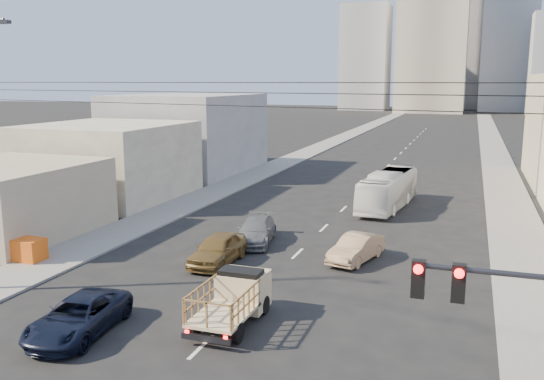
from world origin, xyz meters
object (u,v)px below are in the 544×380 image
Objects in this scene: flatbed_pickup at (233,296)px; city_bus at (388,190)px; sedan_grey at (256,231)px; crate_stack at (26,249)px; traffic_signal at (516,348)px; navy_pickup at (79,317)px; sedan_tan at (356,248)px; sedan_brown at (218,249)px.

flatbed_pickup is 23.32m from city_bus.
sedan_grey is 2.70× the size of crate_stack.
navy_pickup is at bearing 161.08° from traffic_signal.
traffic_signal is (12.72, -18.85, 3.37)m from sedan_grey.
navy_pickup is 14.70m from sedan_tan.
traffic_signal reaches higher than navy_pickup.
sedan_brown is at bearing -106.89° from sedan_grey.
sedan_grey reaches higher than sedan_tan.
sedan_tan is at bearing 19.64° from crate_stack.
navy_pickup is 1.08× the size of sedan_brown.
sedan_grey is at bearing 83.57° from sedan_brown.
sedan_tan is 18.74m from traffic_signal.
city_bus is at bearing 105.95° from sedan_tan.
navy_pickup is at bearing -100.66° from city_bus.
city_bus is 31.84m from traffic_signal.
traffic_signal reaches higher than crate_stack.
flatbed_pickup is 12.70m from traffic_signal.
sedan_tan is at bearing 22.12° from sedan_brown.
city_bus reaches higher than flatbed_pickup.
sedan_brown is 4.39m from sedan_grey.
traffic_signal reaches higher than sedan_grey.
flatbed_pickup is 11.45m from sedan_grey.
sedan_grey is (-5.99, -12.16, -0.67)m from city_bus.
sedan_brown is 1.08× the size of sedan_tan.
sedan_brown is at bearing 17.57° from crate_stack.
city_bus is 2.34× the size of sedan_tan.
sedan_brown reaches higher than navy_pickup.
sedan_grey is (1.86, 13.85, 0.02)m from navy_pickup.
flatbed_pickup is 0.96× the size of sedan_brown.
city_bus reaches higher than navy_pickup.
traffic_signal is (13.18, -14.48, 3.30)m from sedan_brown.
navy_pickup is 13.97m from sedan_grey.
city_bus is 5.50× the size of crate_stack.
city_bus is 2.04× the size of sedan_grey.
flatbed_pickup is at bearing -90.76° from city_bus.
crate_stack is at bearing 164.85° from flatbed_pickup.
flatbed_pickup is 0.89× the size of navy_pickup.
sedan_tan is (3.06, 9.40, -0.40)m from flatbed_pickup.
city_bus is at bearing 102.24° from traffic_signal.
sedan_brown is at bearing 132.32° from traffic_signal.
traffic_signal is at bearing -24.65° from navy_pickup.
sedan_brown is 10.06m from crate_stack.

